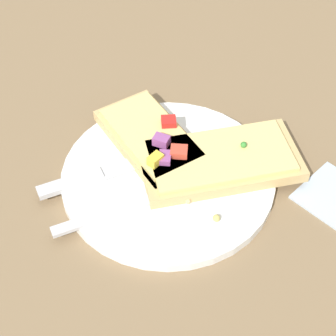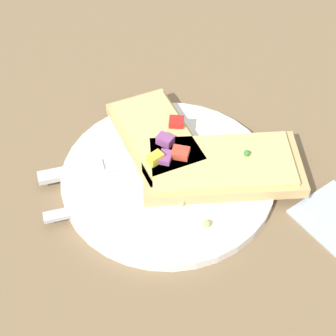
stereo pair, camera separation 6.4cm
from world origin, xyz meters
The scene contains 7 objects.
ground_plane centered at (0.00, 0.00, 0.00)m, with size 4.00×4.00×0.00m, color #7F6647.
plate centered at (0.00, 0.00, 0.01)m, with size 0.25×0.25×0.01m.
fork centered at (-0.02, 0.03, 0.01)m, with size 0.10×0.22×0.01m.
knife centered at (0.05, 0.05, 0.01)m, with size 0.09×0.19×0.01m.
pizza_slice_main centered at (-0.03, -0.05, 0.02)m, with size 0.18×0.20×0.03m.
pizza_slice_corner centered at (0.05, -0.02, 0.02)m, with size 0.16×0.11×0.03m.
crumb_scatter centered at (-0.03, -0.04, 0.02)m, with size 0.15×0.14×0.01m.
Camera 1 is at (-0.30, 0.30, 0.50)m, focal length 60.00 mm.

